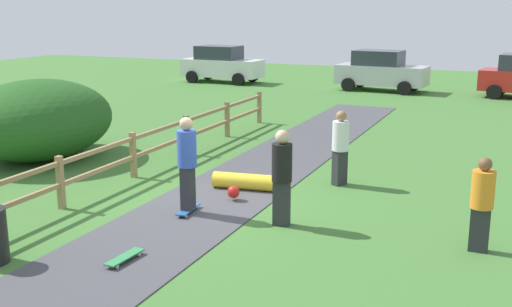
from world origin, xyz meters
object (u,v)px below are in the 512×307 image
object	(u,v)px
bush_large	(38,119)
bystander_white	(340,144)
skater_riding	(187,160)
skater_fallen	(244,182)
bystander_orange	(482,200)
bystander_black	(282,173)
parked_car_white	(222,64)
skateboard_loose	(125,257)
parked_car_silver	(381,71)

from	to	relation	value
bush_large	bystander_white	distance (m)	8.15
skater_riding	skater_fallen	bearing A→B (deg)	78.71
bystander_orange	skater_riding	bearing A→B (deg)	-177.36
bush_large	bystander_black	xyz separation A→B (m)	(7.86, -2.32, -0.05)
bystander_black	bystander_orange	xyz separation A→B (m)	(3.51, 0.12, -0.12)
bush_large	bystander_orange	xyz separation A→B (m)	(11.37, -2.20, -0.17)
parked_car_white	bystander_black	bearing A→B (deg)	-60.72
skater_riding	bystander_black	xyz separation A→B (m)	(1.93, 0.13, -0.09)
skateboard_loose	parked_car_white	distance (m)	23.83
skater_riding	parked_car_white	distance (m)	21.41
bystander_orange	parked_car_white	xyz separation A→B (m)	(-14.35, 19.21, 0.07)
skater_riding	parked_car_silver	bearing A→B (deg)	91.31
parked_car_white	bystander_white	bearing A→B (deg)	-55.73
bystander_black	bystander_white	bearing A→B (deg)	85.20
bystander_white	bush_large	bearing A→B (deg)	-174.88
skateboard_loose	bystander_white	bearing A→B (deg)	71.16
bystander_white	bystander_black	world-z (taller)	bystander_black
parked_car_white	parked_car_silver	bearing A→B (deg)	0.03
bush_large	bystander_white	world-z (taller)	bush_large
parked_car_silver	bystander_white	bearing A→B (deg)	-80.82
bush_large	bystander_black	distance (m)	8.20
skateboard_loose	parked_car_white	world-z (taller)	parked_car_white
skater_riding	bystander_orange	distance (m)	5.45
skateboard_loose	bush_large	bearing A→B (deg)	141.13
skateboard_loose	parked_car_white	size ratio (longest dim) A/B	0.19
skater_fallen	skateboard_loose	bearing A→B (deg)	-91.66
skater_riding	skater_fallen	xyz separation A→B (m)	(0.37, 1.85, -0.90)
bush_large	parked_car_silver	xyz separation A→B (m)	(5.49, 17.02, -0.11)
bush_large	skater_fallen	world-z (taller)	bush_large
skater_fallen	bystander_orange	distance (m)	5.37
bystander_orange	skateboard_loose	bearing A→B (deg)	-151.93
bystander_black	parked_car_white	distance (m)	22.17
skater_riding	bystander_black	world-z (taller)	skater_riding
skater_riding	parked_car_silver	world-z (taller)	skater_riding
bystander_black	parked_car_white	xyz separation A→B (m)	(-10.84, 19.33, -0.06)
skater_riding	parked_car_white	size ratio (longest dim) A/B	0.46
bush_large	skater_riding	distance (m)	6.42
bush_large	bystander_orange	world-z (taller)	bush_large
bystander_black	bush_large	bearing A→B (deg)	163.56
parked_car_white	skater_fallen	bearing A→B (deg)	-62.22
bystander_white	bystander_orange	world-z (taller)	bystander_white
bystander_orange	bystander_black	bearing A→B (deg)	-178.04
skater_fallen	parked_car_silver	bearing A→B (deg)	92.64
parked_car_silver	parked_car_white	size ratio (longest dim) A/B	1.03
skater_fallen	bystander_black	bearing A→B (deg)	-47.74
bystander_black	bystander_orange	bearing A→B (deg)	1.96
bystander_black	skateboard_loose	bearing A→B (deg)	-122.47
bush_large	parked_car_white	bearing A→B (deg)	99.94
skater_riding	skater_fallen	world-z (taller)	skater_riding
bystander_white	bystander_black	size ratio (longest dim) A/B	0.95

